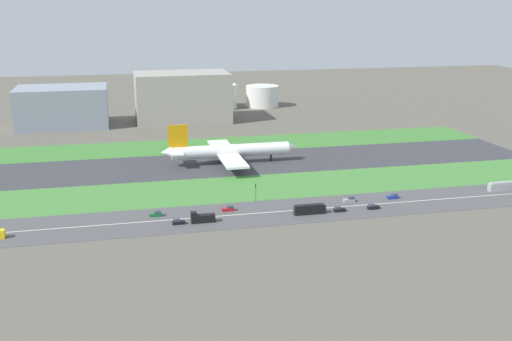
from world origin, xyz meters
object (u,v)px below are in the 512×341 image
at_px(hangar_building, 182,97).
at_px(fuel_tank_east, 262,96).
at_px(truck_1, 202,218).
at_px(car_4, 350,200).
at_px(bus_0, 502,186).
at_px(fuel_tank_west, 166,100).
at_px(bus_1, 310,209).
at_px(traffic_light, 256,191).
at_px(car_5, 156,214).
at_px(car_0, 339,209).
at_px(terminal_building, 63,107).
at_px(car_6, 178,222).
at_px(airliner, 227,151).
at_px(car_1, 373,207).
at_px(fuel_tank_centre, 219,96).
at_px(car_3, 393,196).
at_px(car_2, 228,209).

bearing_deg(hangar_building, fuel_tank_east, 35.26).
bearing_deg(truck_1, car_4, -170.29).
height_order(bus_0, fuel_tank_west, fuel_tank_west).
relative_size(bus_1, traffic_light, 1.61).
distance_m(car_5, fuel_tank_east, 245.83).
bearing_deg(car_4, car_0, -128.58).
xyz_separation_m(bus_0, terminal_building, (-183.00, 182.00, 10.30)).
bearing_deg(car_6, airliner, -112.19).
distance_m(car_6, fuel_tank_west, 237.67).
bearing_deg(car_1, terminal_building, -57.49).
xyz_separation_m(airliner, fuel_tank_centre, (23.05, 159.00, 2.38)).
height_order(fuel_tank_west, fuel_tank_centre, fuel_tank_centre).
height_order(airliner, car_4, airliner).
bearing_deg(airliner, terminal_building, 125.76).
bearing_deg(car_3, fuel_tank_centre, 97.55).
distance_m(hangar_building, fuel_tank_west, 46.30).
height_order(car_5, truck_1, truck_1).
bearing_deg(car_3, traffic_light, 171.47).
height_order(car_3, fuel_tank_centre, fuel_tank_centre).
bearing_deg(fuel_tank_centre, terminal_building, -156.83).
distance_m(car_2, car_1, 53.49).
bearing_deg(car_3, terminal_building, 126.61).
bearing_deg(fuel_tank_west, hangar_building, -81.30).
bearing_deg(car_2, car_0, -14.27).
relative_size(car_5, terminal_building, 0.08).
distance_m(car_6, fuel_tank_centre, 243.39).
distance_m(traffic_light, terminal_building, 192.48).
xyz_separation_m(car_3, car_5, (-91.76, 0.00, 0.00)).
distance_m(bus_1, car_1, 24.53).
xyz_separation_m(car_2, traffic_light, (12.11, 7.99, 3.37)).
height_order(airliner, car_6, airliner).
bearing_deg(car_0, airliner, -70.87).
height_order(car_4, truck_1, truck_1).
distance_m(traffic_light, fuel_tank_west, 219.53).
bearing_deg(fuel_tank_east, truck_1, -108.41).
relative_size(bus_1, terminal_building, 0.21).
distance_m(truck_1, fuel_tank_centre, 241.61).
distance_m(terminal_building, fuel_tank_centre, 114.41).
distance_m(car_2, car_0, 40.58).
bearing_deg(bus_0, traffic_light, 175.48).
bearing_deg(terminal_building, truck_1, -73.01).
distance_m(car_2, car_6, 21.95).
relative_size(car_3, car_4, 1.00).
relative_size(car_0, car_6, 1.00).
xyz_separation_m(car_3, car_2, (-65.39, 0.00, 0.00)).
xyz_separation_m(truck_1, traffic_light, (23.26, 17.99, 2.62)).
relative_size(bus_1, fuel_tank_west, 0.46).
xyz_separation_m(car_3, car_1, (-12.85, -10.00, 0.00)).
xyz_separation_m(car_4, car_2, (-47.31, 0.00, 0.00)).
xyz_separation_m(car_5, traffic_light, (38.48, 7.99, 3.37)).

